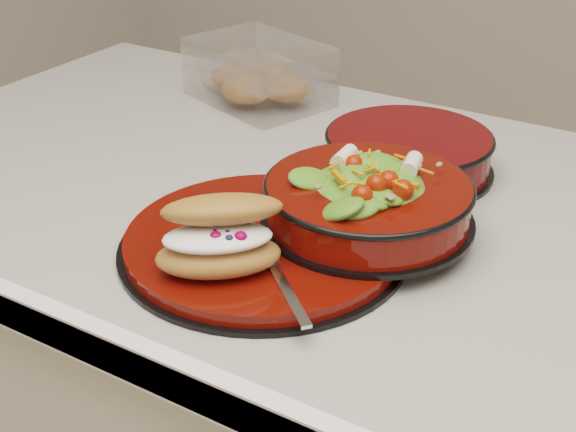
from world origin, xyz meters
The scene contains 6 objects.
dinner_plate centered at (0.06, -0.16, 0.91)m, with size 0.32×0.32×0.02m.
salad_bowl centered at (0.14, -0.07, 0.96)m, with size 0.24×0.24×0.10m.
croissant centered at (0.06, -0.23, 0.96)m, with size 0.14×0.15×0.08m.
fork centered at (0.12, -0.23, 0.92)m, with size 0.12×0.11×0.00m.
pastry_box centered at (-0.21, 0.24, 0.94)m, with size 0.25×0.22×0.09m.
extra_bowl centered at (0.11, 0.12, 0.93)m, with size 0.23×0.23×0.05m.
Camera 1 is at (0.48, -0.79, 1.36)m, focal length 50.00 mm.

